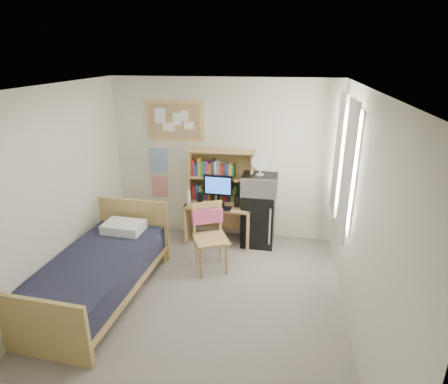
% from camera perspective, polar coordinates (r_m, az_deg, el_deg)
% --- Properties ---
extents(floor, '(3.60, 4.20, 0.02)m').
position_cam_1_polar(floor, '(4.81, -4.31, -17.45)').
color(floor, gray).
rests_on(floor, ground).
extents(ceiling, '(3.60, 4.20, 0.02)m').
position_cam_1_polar(ceiling, '(3.81, -5.39, 15.24)').
color(ceiling, white).
rests_on(ceiling, wall_back).
extents(wall_back, '(3.60, 0.04, 2.60)m').
position_cam_1_polar(wall_back, '(6.08, -0.10, 4.84)').
color(wall_back, silver).
rests_on(wall_back, floor).
extents(wall_front, '(3.60, 0.04, 2.60)m').
position_cam_1_polar(wall_front, '(2.47, -17.37, -22.52)').
color(wall_front, silver).
rests_on(wall_front, floor).
extents(wall_left, '(0.04, 4.20, 2.60)m').
position_cam_1_polar(wall_left, '(4.87, -25.83, -1.35)').
color(wall_left, silver).
rests_on(wall_left, floor).
extents(wall_right, '(0.04, 4.20, 2.60)m').
position_cam_1_polar(wall_right, '(4.12, 20.42, -4.41)').
color(wall_right, silver).
rests_on(wall_right, floor).
extents(window_unit, '(0.10, 1.40, 1.70)m').
position_cam_1_polar(window_unit, '(5.12, 17.95, 4.30)').
color(window_unit, white).
rests_on(window_unit, wall_right).
extents(curtain_left, '(0.04, 0.55, 1.70)m').
position_cam_1_polar(curtain_left, '(4.74, 18.24, 2.98)').
color(curtain_left, silver).
rests_on(curtain_left, wall_right).
extents(curtain_right, '(0.04, 0.55, 1.70)m').
position_cam_1_polar(curtain_right, '(5.50, 17.09, 5.47)').
color(curtain_right, silver).
rests_on(curtain_right, wall_right).
extents(bulletin_board, '(0.94, 0.03, 0.64)m').
position_cam_1_polar(bulletin_board, '(6.10, -7.51, 10.70)').
color(bulletin_board, '#A18455').
rests_on(bulletin_board, wall_back).
extents(poster_wave, '(0.30, 0.01, 0.42)m').
position_cam_1_polar(poster_wave, '(6.35, -10.00, 4.74)').
color(poster_wave, '#296AA6').
rests_on(poster_wave, wall_back).
extents(poster_japan, '(0.28, 0.01, 0.36)m').
position_cam_1_polar(poster_japan, '(6.49, -9.74, 0.75)').
color(poster_japan, red).
rests_on(poster_japan, wall_back).
extents(desk, '(1.09, 0.59, 0.66)m').
position_cam_1_polar(desk, '(6.14, -0.74, -4.64)').
color(desk, tan).
rests_on(desk, floor).
extents(desk_chair, '(0.65, 0.65, 0.98)m').
position_cam_1_polar(desk_chair, '(5.29, -2.03, -7.12)').
color(desk_chair, tan).
rests_on(desk_chair, floor).
extents(mini_fridge, '(0.53, 0.53, 0.87)m').
position_cam_1_polar(mini_fridge, '(6.05, 5.26, -4.05)').
color(mini_fridge, black).
rests_on(mini_fridge, floor).
extents(bed, '(1.17, 2.14, 0.57)m').
position_cam_1_polar(bed, '(5.08, -18.61, -12.27)').
color(bed, black).
rests_on(bed, floor).
extents(hutch, '(1.05, 0.32, 0.85)m').
position_cam_1_polar(hutch, '(6.00, -0.45, 2.50)').
color(hutch, tan).
rests_on(hutch, desk).
extents(monitor, '(0.46, 0.06, 0.49)m').
position_cam_1_polar(monitor, '(5.87, -0.89, 0.21)').
color(monitor, black).
rests_on(monitor, desk).
extents(keyboard, '(0.48, 0.18, 0.02)m').
position_cam_1_polar(keyboard, '(5.82, -1.19, -2.40)').
color(keyboard, black).
rests_on(keyboard, desk).
extents(speaker_left, '(0.08, 0.08, 0.18)m').
position_cam_1_polar(speaker_left, '(5.99, -3.68, -0.97)').
color(speaker_left, black).
rests_on(speaker_left, desk).
extents(speaker_right, '(0.08, 0.08, 0.19)m').
position_cam_1_polar(speaker_right, '(5.86, 1.97, -1.39)').
color(speaker_right, black).
rests_on(speaker_right, desk).
extents(water_bottle, '(0.07, 0.07, 0.23)m').
position_cam_1_polar(water_bottle, '(6.00, -5.44, -0.75)').
color(water_bottle, white).
rests_on(water_bottle, desk).
extents(hoodie, '(0.45, 0.30, 0.21)m').
position_cam_1_polar(hoodie, '(5.35, -2.58, -3.60)').
color(hoodie, '#E55785').
rests_on(hoodie, desk_chair).
extents(microwave, '(0.55, 0.43, 0.31)m').
position_cam_1_polar(microwave, '(5.82, 5.43, 1.16)').
color(microwave, '#B8B8BD').
rests_on(microwave, mini_fridge).
extents(desk_fan, '(0.25, 0.25, 0.31)m').
position_cam_1_polar(desk_fan, '(5.72, 5.53, 4.07)').
color(desk_fan, white).
rests_on(desk_fan, microwave).
extents(pillow, '(0.57, 0.42, 0.13)m').
position_cam_1_polar(pillow, '(5.47, -15.04, -5.18)').
color(pillow, white).
rests_on(pillow, bed).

